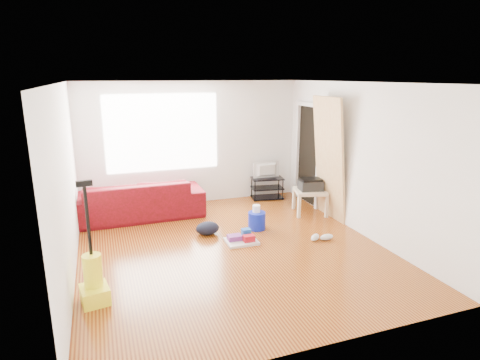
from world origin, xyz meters
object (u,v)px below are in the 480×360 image
object	(u,v)px
vacuum	(94,280)
bucket	(257,229)
side_table	(310,194)
tv_stand	(267,188)
sofa	(138,217)
cleaning_tray	(242,239)
backpack	(208,234)

from	to	relation	value
vacuum	bucket	bearing A→B (deg)	19.99
side_table	vacuum	bearing A→B (deg)	-153.93
tv_stand	bucket	bearing A→B (deg)	-110.14
sofa	tv_stand	distance (m)	2.80
bucket	cleaning_tray	bearing A→B (deg)	-134.04
bucket	vacuum	size ratio (longest dim) A/B	0.21
bucket	backpack	xyz separation A→B (m)	(-0.88, 0.04, 0.00)
side_table	backpack	size ratio (longest dim) A/B	1.80
bucket	vacuum	bearing A→B (deg)	-150.60
sofa	tv_stand	size ratio (longest dim) A/B	3.39
side_table	bucket	distance (m)	1.40
cleaning_tray	sofa	bearing A→B (deg)	129.44
sofa	backpack	bearing A→B (deg)	128.68
bucket	cleaning_tray	size ratio (longest dim) A/B	0.60
tv_stand	vacuum	size ratio (longest dim) A/B	0.49
sofa	tv_stand	bearing A→B (deg)	-174.44
vacuum	backpack	bearing A→B (deg)	31.34
side_table	vacuum	world-z (taller)	vacuum
side_table	cleaning_tray	distance (m)	1.96
backpack	sofa	bearing A→B (deg)	124.99
cleaning_tray	vacuum	xyz separation A→B (m)	(-2.23, -1.05, 0.22)
tv_stand	bucket	distance (m)	1.83
cleaning_tray	backpack	world-z (taller)	cleaning_tray
sofa	bucket	bearing A→B (deg)	145.22
tv_stand	vacuum	world-z (taller)	vacuum
bucket	side_table	bearing A→B (deg)	18.47
sofa	bucket	distance (m)	2.31
sofa	backpack	size ratio (longest dim) A/B	6.16
tv_stand	cleaning_tray	xyz separation A→B (m)	(-1.32, -2.04, -0.19)
side_table	sofa	bearing A→B (deg)	164.34
tv_stand	vacuum	distance (m)	4.71
bucket	backpack	bearing A→B (deg)	177.26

